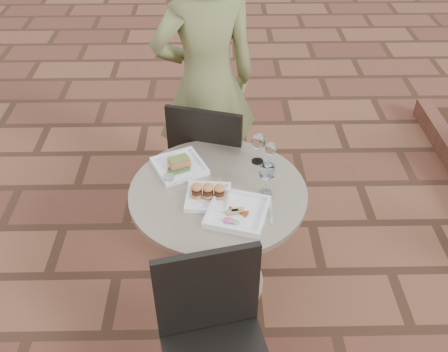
{
  "coord_description": "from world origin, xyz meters",
  "views": [
    {
      "loc": [
        -0.22,
        -1.98,
        2.36
      ],
      "look_at": [
        -0.19,
        -0.07,
        0.82
      ],
      "focal_mm": 40.0,
      "sensor_mm": 36.0,
      "label": 1
    }
  ],
  "objects_px": {
    "plate_tuna": "(237,212)",
    "chair_far": "(210,155)",
    "cafe_table": "(218,225)",
    "chair_near": "(214,334)",
    "plate_salmon": "(179,166)",
    "plate_sliders": "(208,194)",
    "diner": "(206,84)"
  },
  "relations": [
    {
      "from": "plate_tuna",
      "to": "chair_far",
      "type": "bearing_deg",
      "value": 100.74
    },
    {
      "from": "cafe_table",
      "to": "chair_near",
      "type": "bearing_deg",
      "value": -92.22
    },
    {
      "from": "plate_salmon",
      "to": "cafe_table",
      "type": "bearing_deg",
      "value": -41.6
    },
    {
      "from": "plate_salmon",
      "to": "plate_tuna",
      "type": "height_order",
      "value": "plate_salmon"
    },
    {
      "from": "cafe_table",
      "to": "plate_sliders",
      "type": "height_order",
      "value": "plate_sliders"
    },
    {
      "from": "chair_far",
      "to": "plate_sliders",
      "type": "height_order",
      "value": "chair_far"
    },
    {
      "from": "diner",
      "to": "plate_tuna",
      "type": "xyz_separation_m",
      "value": [
        0.15,
        -0.98,
        -0.15
      ]
    },
    {
      "from": "diner",
      "to": "plate_salmon",
      "type": "distance_m",
      "value": 0.66
    },
    {
      "from": "plate_salmon",
      "to": "plate_tuna",
      "type": "xyz_separation_m",
      "value": [
        0.29,
        -0.36,
        -0.0
      ]
    },
    {
      "from": "chair_far",
      "to": "plate_salmon",
      "type": "relative_size",
      "value": 2.85
    },
    {
      "from": "cafe_table",
      "to": "plate_sliders",
      "type": "relative_size",
      "value": 3.88
    },
    {
      "from": "cafe_table",
      "to": "diner",
      "type": "bearing_deg",
      "value": 94.35
    },
    {
      "from": "plate_salmon",
      "to": "plate_sliders",
      "type": "xyz_separation_m",
      "value": [
        0.15,
        -0.25,
        0.01
      ]
    },
    {
      "from": "chair_far",
      "to": "diner",
      "type": "relative_size",
      "value": 0.52
    },
    {
      "from": "chair_near",
      "to": "plate_tuna",
      "type": "height_order",
      "value": "chair_near"
    },
    {
      "from": "chair_near",
      "to": "chair_far",
      "type": "bearing_deg",
      "value": 78.52
    },
    {
      "from": "chair_near",
      "to": "plate_salmon",
      "type": "distance_m",
      "value": 0.93
    },
    {
      "from": "chair_near",
      "to": "plate_sliders",
      "type": "bearing_deg",
      "value": 79.6
    },
    {
      "from": "chair_near",
      "to": "plate_salmon",
      "type": "bearing_deg",
      "value": 88.82
    },
    {
      "from": "chair_far",
      "to": "plate_sliders",
      "type": "distance_m",
      "value": 0.64
    },
    {
      "from": "plate_sliders",
      "to": "plate_tuna",
      "type": "height_order",
      "value": "plate_sliders"
    },
    {
      "from": "plate_tuna",
      "to": "cafe_table",
      "type": "bearing_deg",
      "value": 116.49
    },
    {
      "from": "cafe_table",
      "to": "plate_salmon",
      "type": "height_order",
      "value": "plate_salmon"
    },
    {
      "from": "chair_near",
      "to": "plate_sliders",
      "type": "height_order",
      "value": "chair_near"
    },
    {
      "from": "cafe_table",
      "to": "diner",
      "type": "relative_size",
      "value": 0.5
    },
    {
      "from": "cafe_table",
      "to": "chair_near",
      "type": "xyz_separation_m",
      "value": [
        -0.03,
        -0.71,
        0.07
      ]
    },
    {
      "from": "plate_salmon",
      "to": "diner",
      "type": "bearing_deg",
      "value": 77.19
    },
    {
      "from": "cafe_table",
      "to": "chair_far",
      "type": "height_order",
      "value": "chair_far"
    },
    {
      "from": "diner",
      "to": "plate_tuna",
      "type": "relative_size",
      "value": 5.27
    },
    {
      "from": "diner",
      "to": "plate_tuna",
      "type": "bearing_deg",
      "value": 82.43
    },
    {
      "from": "plate_sliders",
      "to": "plate_tuna",
      "type": "xyz_separation_m",
      "value": [
        0.14,
        -0.11,
        -0.01
      ]
    },
    {
      "from": "chair_near",
      "to": "plate_tuna",
      "type": "bearing_deg",
      "value": 65.18
    }
  ]
}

